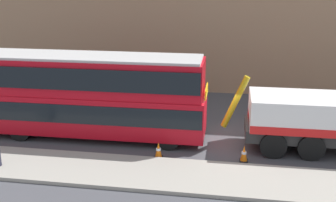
# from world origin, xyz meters

# --- Properties ---
(ground_plane) EXTENTS (120.00, 120.00, 0.00)m
(ground_plane) POSITION_xyz_m (0.00, 0.00, 0.00)
(ground_plane) COLOR #424247
(near_kerb) EXTENTS (60.00, 2.80, 0.15)m
(near_kerb) POSITION_xyz_m (0.00, -4.20, 0.07)
(near_kerb) COLOR gray
(near_kerb) RESTS_ON ground_plane
(double_decker_bus) EXTENTS (11.07, 2.67, 4.06)m
(double_decker_bus) POSITION_xyz_m (-6.43, -0.58, 2.23)
(double_decker_bus) COLOR #B70C19
(double_decker_bus) RESTS_ON ground_plane
(traffic_cone_near_bus) EXTENTS (0.36, 0.36, 0.72)m
(traffic_cone_near_bus) POSITION_xyz_m (-2.80, -2.53, 0.34)
(traffic_cone_near_bus) COLOR orange
(traffic_cone_near_bus) RESTS_ON ground_plane
(traffic_cone_midway) EXTENTS (0.36, 0.36, 0.72)m
(traffic_cone_midway) POSITION_xyz_m (0.89, -2.31, 0.34)
(traffic_cone_midway) COLOR orange
(traffic_cone_midway) RESTS_ON ground_plane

